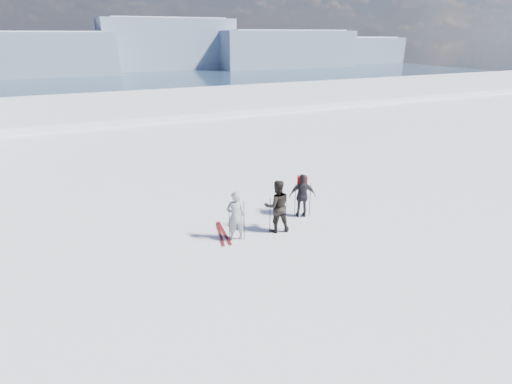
{
  "coord_description": "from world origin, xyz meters",
  "views": [
    {
      "loc": [
        -6.62,
        -7.39,
        6.1
      ],
      "look_at": [
        -1.87,
        3.0,
        1.58
      ],
      "focal_mm": 28.0,
      "sensor_mm": 36.0,
      "label": 1
    }
  ],
  "objects_px": {
    "skier_pack": "(302,196)",
    "skier_dark": "(277,206)",
    "skis_loose": "(222,233)",
    "skier_grey": "(235,216)"
  },
  "relations": [
    {
      "from": "skier_dark",
      "to": "skis_loose",
      "type": "bearing_deg",
      "value": -5.01
    },
    {
      "from": "skier_pack",
      "to": "skis_loose",
      "type": "xyz_separation_m",
      "value": [
        -3.06,
        -0.08,
        -0.78
      ]
    },
    {
      "from": "skier_dark",
      "to": "skier_pack",
      "type": "xyz_separation_m",
      "value": [
        1.34,
        0.62,
        -0.09
      ]
    },
    {
      "from": "skier_pack",
      "to": "skier_dark",
      "type": "bearing_deg",
      "value": 48.28
    },
    {
      "from": "skier_dark",
      "to": "skis_loose",
      "type": "distance_m",
      "value": 2.01
    },
    {
      "from": "skier_grey",
      "to": "skier_dark",
      "type": "relative_size",
      "value": 0.93
    },
    {
      "from": "skier_grey",
      "to": "skis_loose",
      "type": "relative_size",
      "value": 0.97
    },
    {
      "from": "skier_dark",
      "to": "skier_pack",
      "type": "relative_size",
      "value": 1.12
    },
    {
      "from": "skier_dark",
      "to": "skier_grey",
      "type": "bearing_deg",
      "value": 12.96
    },
    {
      "from": "skier_pack",
      "to": "skis_loose",
      "type": "height_order",
      "value": "skier_pack"
    }
  ]
}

